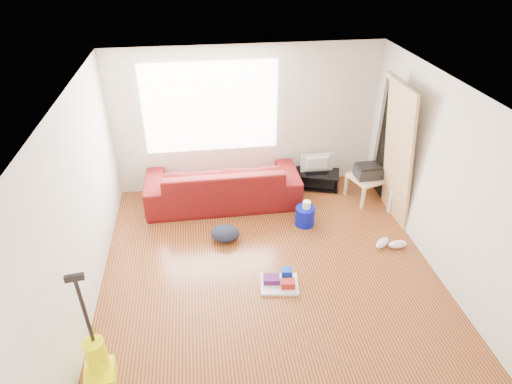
{
  "coord_description": "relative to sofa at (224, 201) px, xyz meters",
  "views": [
    {
      "loc": [
        -0.8,
        -4.22,
        4.04
      ],
      "look_at": [
        -0.12,
        0.6,
        1.0
      ],
      "focal_mm": 30.0,
      "sensor_mm": 36.0,
      "label": 1
    }
  ],
  "objects": [
    {
      "name": "room",
      "position": [
        0.56,
        -1.8,
        1.25
      ],
      "size": [
        4.51,
        5.01,
        2.51
      ],
      "color": "#4C290C",
      "rests_on": "ground"
    },
    {
      "name": "sofa",
      "position": [
        0.0,
        0.0,
        0.0
      ],
      "size": [
        2.54,
        0.99,
        0.74
      ],
      "primitive_type": "imported",
      "rotation": [
        0.0,
        0.0,
        3.14
      ],
      "color": "#440C13",
      "rests_on": "ground"
    },
    {
      "name": "tv_stand",
      "position": [
        1.7,
        0.27,
        0.16
      ],
      "size": [
        0.88,
        0.66,
        0.29
      ],
      "rotation": [
        0.0,
        0.0,
        -0.31
      ],
      "color": "black",
      "rests_on": "ground"
    },
    {
      "name": "tv",
      "position": [
        1.7,
        0.27,
        0.46
      ],
      "size": [
        0.59,
        0.08,
        0.34
      ],
      "primitive_type": "imported",
      "rotation": [
        0.0,
        0.0,
        3.14
      ],
      "color": "black",
      "rests_on": "tv_stand"
    },
    {
      "name": "side_table",
      "position": [
        2.44,
        -0.23,
        0.36
      ],
      "size": [
        0.66,
        0.66,
        0.43
      ],
      "rotation": [
        0.0,
        0.0,
        0.31
      ],
      "color": "#E3BE81",
      "rests_on": "ground"
    },
    {
      "name": "printer",
      "position": [
        2.44,
        -0.23,
        0.54
      ],
      "size": [
        0.44,
        0.34,
        0.22
      ],
      "rotation": [
        0.0,
        0.0,
        0.05
      ],
      "color": "black",
      "rests_on": "side_table"
    },
    {
      "name": "bucket",
      "position": [
        1.22,
        -0.83,
        0.0
      ],
      "size": [
        0.33,
        0.33,
        0.31
      ],
      "primitive_type": "cylinder",
      "rotation": [
        0.0,
        0.0,
        -0.09
      ],
      "color": "#060FA7",
      "rests_on": "ground"
    },
    {
      "name": "toilet_paper",
      "position": [
        1.24,
        -0.83,
        0.21
      ],
      "size": [
        0.12,
        0.12,
        0.11
      ],
      "primitive_type": "cylinder",
      "color": "white",
      "rests_on": "bucket"
    },
    {
      "name": "cleaning_tray",
      "position": [
        0.59,
        -2.11,
        0.05
      ],
      "size": [
        0.54,
        0.45,
        0.18
      ],
      "rotation": [
        0.0,
        0.0,
        -0.13
      ],
      "color": "white",
      "rests_on": "ground"
    },
    {
      "name": "backpack",
      "position": [
        -0.06,
        -1.06,
        0.0
      ],
      "size": [
        0.48,
        0.41,
        0.24
      ],
      "primitive_type": "ellipsoid",
      "rotation": [
        0.0,
        0.0,
        -0.17
      ],
      "color": "black",
      "rests_on": "ground"
    },
    {
      "name": "sneakers",
      "position": [
        2.34,
        -1.56,
        0.06
      ],
      "size": [
        0.51,
        0.27,
        0.12
      ],
      "rotation": [
        0.0,
        0.0,
        0.22
      ],
      "color": "white",
      "rests_on": "ground"
    },
    {
      "name": "vacuum",
      "position": [
        -1.51,
        -3.22,
        0.26
      ],
      "size": [
        0.34,
        0.38,
        1.42
      ],
      "rotation": [
        0.0,
        0.0,
        0.13
      ],
      "color": "#FDFF00",
      "rests_on": "ground"
    },
    {
      "name": "door_panel",
      "position": [
        2.62,
        -0.78,
        0.0
      ],
      "size": [
        0.27,
        0.88,
        2.19
      ],
      "primitive_type": "cube",
      "rotation": [
        0.0,
        -0.1,
        0.0
      ],
      "color": "tan",
      "rests_on": "ground"
    }
  ]
}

